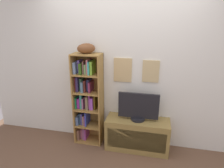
{
  "coord_description": "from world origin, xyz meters",
  "views": [
    {
      "loc": [
        0.51,
        -1.87,
        2.0
      ],
      "look_at": [
        -0.1,
        0.85,
        1.1
      ],
      "focal_mm": 31.51,
      "sensor_mm": 36.0,
      "label": 1
    }
  ],
  "objects_px": {
    "football": "(86,48)",
    "television": "(138,107)",
    "tv_stand": "(137,134)",
    "bookshelf": "(87,98)"
  },
  "relations": [
    {
      "from": "football",
      "to": "tv_stand",
      "type": "bearing_deg",
      "value": -3.08
    },
    {
      "from": "tv_stand",
      "to": "television",
      "type": "distance_m",
      "value": 0.47
    },
    {
      "from": "football",
      "to": "television",
      "type": "xyz_separation_m",
      "value": [
        0.82,
        -0.04,
        -0.87
      ]
    },
    {
      "from": "football",
      "to": "television",
      "type": "relative_size",
      "value": 0.45
    },
    {
      "from": "football",
      "to": "tv_stand",
      "type": "height_order",
      "value": "football"
    },
    {
      "from": "bookshelf",
      "to": "television",
      "type": "distance_m",
      "value": 0.87
    },
    {
      "from": "football",
      "to": "tv_stand",
      "type": "xyz_separation_m",
      "value": [
        0.82,
        -0.04,
        -1.34
      ]
    },
    {
      "from": "bookshelf",
      "to": "television",
      "type": "height_order",
      "value": "bookshelf"
    },
    {
      "from": "football",
      "to": "television",
      "type": "bearing_deg",
      "value": -3.0
    },
    {
      "from": "bookshelf",
      "to": "football",
      "type": "height_order",
      "value": "football"
    }
  ]
}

